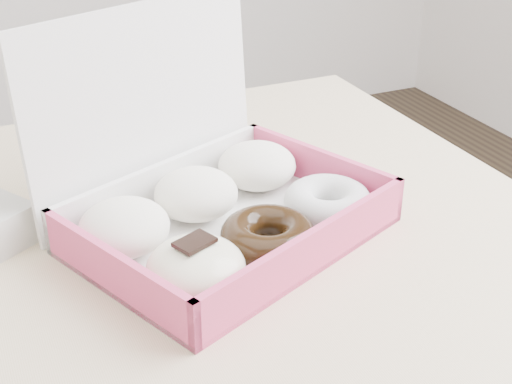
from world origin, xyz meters
name	(u,v)px	position (x,y,z in m)	size (l,w,h in m)	color
table	(27,334)	(0.00, 0.00, 0.67)	(1.20, 0.80, 0.75)	#CAB285
donut_box	(216,202)	(0.21, -0.01, 0.79)	(0.39, 0.36, 0.23)	white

